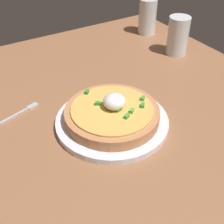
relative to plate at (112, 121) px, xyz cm
name	(u,v)px	position (x,y,z in cm)	size (l,w,h in cm)	color
dining_table	(123,103)	(-7.33, 7.89, -2.11)	(97.86, 85.70, 2.67)	#925F3E
plate	(112,121)	(0.00, 0.00, 0.00)	(26.48, 26.48, 1.55)	white
pizza	(112,113)	(0.00, 0.05, 2.48)	(21.99, 21.99, 6.45)	#C17E50
cup_near	(147,19)	(-38.87, 39.20, 4.77)	(6.47, 6.47, 12.64)	silver
cup_far	(178,37)	(-20.25, 37.43, 4.92)	(6.81, 6.81, 12.30)	silver
fork	(23,111)	(-15.45, -16.62, -0.53)	(4.11, 10.71, 0.50)	#B7B7BC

